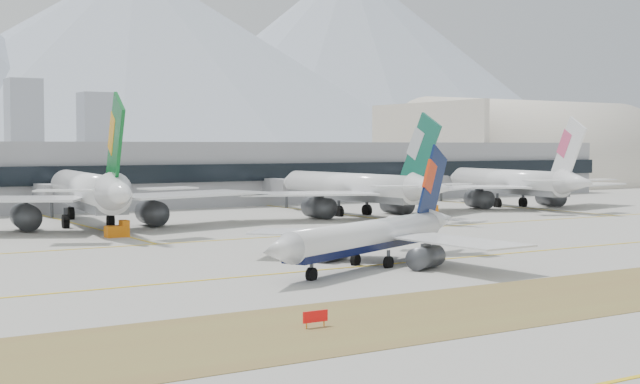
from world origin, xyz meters
TOP-DOWN VIEW (x-y plane):
  - ground at (0.00, 0.00)m, footprint 3000.00×3000.00m
  - taxiing_airliner at (-10.52, -5.26)m, footprint 40.51×34.45m
  - widebody_eva at (-23.97, 60.46)m, footprint 62.53×61.64m
  - widebody_cathay at (29.47, 57.20)m, footprint 57.47×56.12m
  - widebody_china_air at (74.47, 59.12)m, footprint 56.66×56.11m
  - terminal at (0.00, 114.84)m, footprint 280.00×43.10m
  - hangar at (154.56, 135.00)m, footprint 91.00×60.00m
  - hold_sign_left at (-35.33, -32.00)m, footprint 2.20×0.15m
  - gse_b at (-25.11, 42.67)m, footprint 3.55×2.00m
  - gse_c at (38.22, 44.75)m, footprint 3.55×2.00m

SIDE VIEW (x-z plane):
  - ground at x=0.00m, z-range 0.00..0.00m
  - hangar at x=154.56m, z-range -29.86..30.14m
  - hold_sign_left at x=-35.33m, z-range 0.20..1.55m
  - gse_b at x=-25.11m, z-range -0.25..2.35m
  - gse_c at x=38.22m, z-range -0.25..2.35m
  - taxiing_airliner at x=-10.52m, z-range -3.76..10.75m
  - widebody_cathay at x=29.47m, z-range -4.80..15.69m
  - widebody_china_air at x=74.47m, z-range -4.80..15.70m
  - widebody_eva at x=-23.97m, z-range -5.26..17.20m
  - terminal at x=0.00m, z-range 0.00..15.00m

